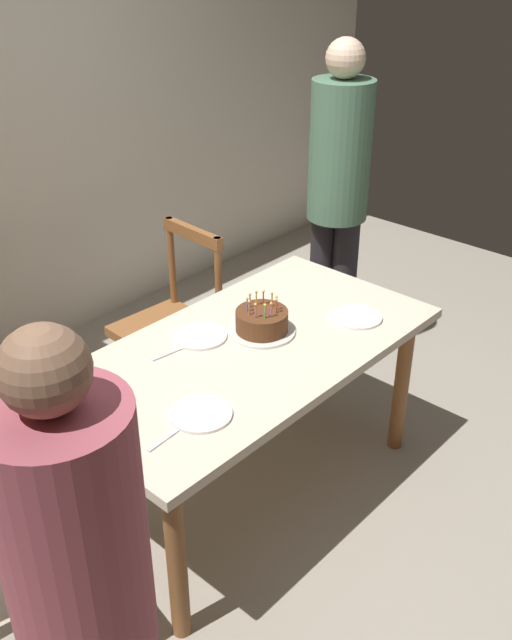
{
  "coord_description": "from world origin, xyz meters",
  "views": [
    {
      "loc": [
        -1.78,
        -1.66,
        2.26
      ],
      "look_at": [
        0.05,
        0.0,
        0.86
      ],
      "focal_mm": 39.99,
      "sensor_mm": 36.0,
      "label": 1
    }
  ],
  "objects_px": {
    "plate_far_side": "(200,336)",
    "person_celebrant": "(84,595)",
    "birthday_cake": "(262,322)",
    "chair_spindle_back": "(171,327)",
    "person_guest": "(338,189)",
    "dining_table": "(248,367)",
    "plate_near_celebrant": "(201,414)",
    "plate_near_guest": "(357,317)"
  },
  "relations": [
    {
      "from": "dining_table",
      "to": "person_guest",
      "type": "bearing_deg",
      "value": 20.47
    },
    {
      "from": "plate_far_side",
      "to": "person_guest",
      "type": "relative_size",
      "value": 0.12
    },
    {
      "from": "plate_far_side",
      "to": "person_guest",
      "type": "xyz_separation_m",
      "value": [
        1.26,
        0.25,
        0.25
      ]
    },
    {
      "from": "dining_table",
      "to": "birthday_cake",
      "type": "distance_m",
      "value": 0.19
    },
    {
      "from": "dining_table",
      "to": "person_guest",
      "type": "relative_size",
      "value": 0.91
    },
    {
      "from": "plate_far_side",
      "to": "chair_spindle_back",
      "type": "height_order",
      "value": "chair_spindle_back"
    },
    {
      "from": "dining_table",
      "to": "chair_spindle_back",
      "type": "relative_size",
      "value": 1.7
    },
    {
      "from": "birthday_cake",
      "to": "plate_near_guest",
      "type": "bearing_deg",
      "value": -31.35
    },
    {
      "from": "dining_table",
      "to": "person_celebrant",
      "type": "xyz_separation_m",
      "value": [
        -1.24,
        -0.64,
        0.26
      ]
    },
    {
      "from": "plate_far_side",
      "to": "birthday_cake",
      "type": "bearing_deg",
      "value": -38.38
    },
    {
      "from": "plate_near_guest",
      "to": "person_guest",
      "type": "height_order",
      "value": "person_guest"
    },
    {
      "from": "person_celebrant",
      "to": "person_guest",
      "type": "distance_m",
      "value": 2.64
    },
    {
      "from": "birthday_cake",
      "to": "plate_near_guest",
      "type": "height_order",
      "value": "birthday_cake"
    },
    {
      "from": "chair_spindle_back",
      "to": "birthday_cake",
      "type": "bearing_deg",
      "value": -98.65
    },
    {
      "from": "plate_far_side",
      "to": "person_guest",
      "type": "bearing_deg",
      "value": 11.19
    },
    {
      "from": "birthday_cake",
      "to": "dining_table",
      "type": "bearing_deg",
      "value": -165.42
    },
    {
      "from": "plate_near_guest",
      "to": "person_celebrant",
      "type": "xyz_separation_m",
      "value": [
        -1.72,
        -0.45,
        0.16
      ]
    },
    {
      "from": "plate_near_celebrant",
      "to": "plate_far_side",
      "type": "distance_m",
      "value": 0.53
    },
    {
      "from": "plate_far_side",
      "to": "plate_near_guest",
      "type": "distance_m",
      "value": 0.68
    },
    {
      "from": "birthday_cake",
      "to": "person_guest",
      "type": "xyz_separation_m",
      "value": [
        1.05,
        0.41,
        0.21
      ]
    },
    {
      "from": "birthday_cake",
      "to": "plate_far_side",
      "type": "distance_m",
      "value": 0.26
    },
    {
      "from": "plate_far_side",
      "to": "dining_table",
      "type": "bearing_deg",
      "value": -67.04
    },
    {
      "from": "person_celebrant",
      "to": "dining_table",
      "type": "bearing_deg",
      "value": 27.4
    },
    {
      "from": "plate_near_celebrant",
      "to": "person_celebrant",
      "type": "bearing_deg",
      "value": -150.39
    },
    {
      "from": "chair_spindle_back",
      "to": "person_celebrant",
      "type": "relative_size",
      "value": 0.58
    },
    {
      "from": "plate_far_side",
      "to": "person_guest",
      "type": "height_order",
      "value": "person_guest"
    },
    {
      "from": "plate_far_side",
      "to": "chair_spindle_back",
      "type": "relative_size",
      "value": 0.23
    },
    {
      "from": "dining_table",
      "to": "plate_near_celebrant",
      "type": "bearing_deg",
      "value": -156.77
    },
    {
      "from": "person_celebrant",
      "to": "person_guest",
      "type": "xyz_separation_m",
      "value": [
        2.41,
        1.08,
        0.09
      ]
    },
    {
      "from": "plate_near_celebrant",
      "to": "plate_near_guest",
      "type": "relative_size",
      "value": 1.0
    },
    {
      "from": "person_celebrant",
      "to": "plate_far_side",
      "type": "bearing_deg",
      "value": 35.73
    },
    {
      "from": "birthday_cake",
      "to": "chair_spindle_back",
      "type": "bearing_deg",
      "value": 81.35
    },
    {
      "from": "person_guest",
      "to": "plate_near_celebrant",
      "type": "bearing_deg",
      "value": -158.76
    },
    {
      "from": "person_celebrant",
      "to": "person_guest",
      "type": "bearing_deg",
      "value": 24.12
    },
    {
      "from": "plate_far_side",
      "to": "person_celebrant",
      "type": "height_order",
      "value": "person_celebrant"
    },
    {
      "from": "plate_near_celebrant",
      "to": "chair_spindle_back",
      "type": "relative_size",
      "value": 0.23
    },
    {
      "from": "plate_near_guest",
      "to": "chair_spindle_back",
      "type": "distance_m",
      "value": 1.01
    },
    {
      "from": "plate_far_side",
      "to": "plate_near_celebrant",
      "type": "bearing_deg",
      "value": -133.63
    },
    {
      "from": "plate_far_side",
      "to": "person_guest",
      "type": "distance_m",
      "value": 1.3
    },
    {
      "from": "plate_near_guest",
      "to": "person_guest",
      "type": "bearing_deg",
      "value": 42.3
    },
    {
      "from": "plate_near_celebrant",
      "to": "chair_spindle_back",
      "type": "bearing_deg",
      "value": 54.21
    },
    {
      "from": "person_guest",
      "to": "birthday_cake",
      "type": "bearing_deg",
      "value": -158.88
    }
  ]
}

